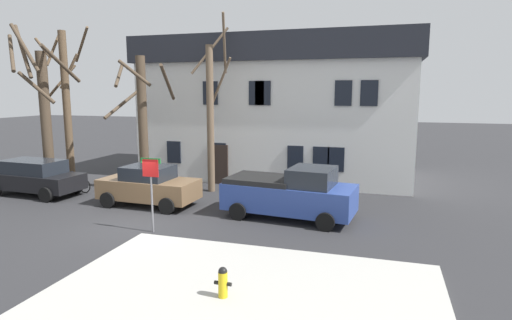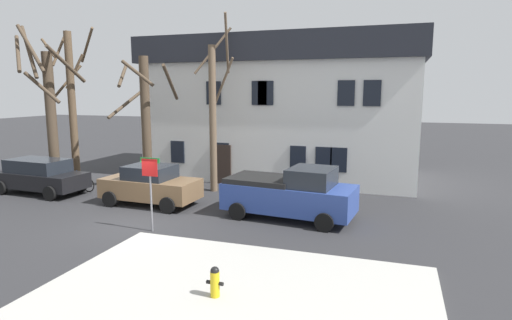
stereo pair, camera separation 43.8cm
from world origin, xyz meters
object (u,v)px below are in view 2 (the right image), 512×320
(tree_bare_end, at_px, (214,112))
(bicycle_leaning, at_px, (80,184))
(tree_bare_far, at_px, (145,119))
(car_brown_sedan, at_px, (151,185))
(tree_bare_near, at_px, (49,108))
(fire_hydrant, at_px, (215,281))
(car_black_wagon, at_px, (40,176))
(tree_bare_mid, at_px, (72,101))
(street_sign_pole, at_px, (150,180))
(pickup_truck_blue, at_px, (290,193))
(building_main, at_px, (284,107))

(tree_bare_end, bearing_deg, bicycle_leaning, -160.55)
(tree_bare_far, relative_size, tree_bare_end, 0.78)
(tree_bare_far, distance_m, car_brown_sedan, 3.96)
(tree_bare_end, bearing_deg, tree_bare_near, -170.32)
(fire_hydrant, bearing_deg, car_black_wagon, 149.90)
(tree_bare_mid, bearing_deg, street_sign_pole, -35.31)
(street_sign_pole, bearing_deg, tree_bare_mid, 144.69)
(tree_bare_far, height_order, bicycle_leaning, tree_bare_far)
(tree_bare_near, bearing_deg, bicycle_leaning, -17.91)
(bicycle_leaning, bearing_deg, tree_bare_mid, 134.48)
(car_black_wagon, relative_size, pickup_truck_blue, 0.90)
(tree_bare_mid, relative_size, bicycle_leaning, 4.67)
(car_black_wagon, xyz_separation_m, pickup_truck_blue, (12.43, -0.15, 0.11))
(tree_bare_far, distance_m, car_black_wagon, 5.74)
(tree_bare_near, xyz_separation_m, street_sign_pole, (9.04, -4.95, -2.19))
(tree_bare_end, bearing_deg, fire_hydrant, -66.11)
(tree_bare_mid, distance_m, pickup_truck_blue, 13.51)
(car_brown_sedan, relative_size, street_sign_pole, 1.63)
(car_brown_sedan, bearing_deg, tree_bare_mid, 155.85)
(tree_bare_near, bearing_deg, car_brown_sedan, -14.70)
(fire_hydrant, bearing_deg, building_main, 98.92)
(car_brown_sedan, distance_m, street_sign_pole, 3.82)
(tree_bare_far, height_order, car_brown_sedan, tree_bare_far)
(tree_bare_end, height_order, car_brown_sedan, tree_bare_end)
(building_main, relative_size, pickup_truck_blue, 2.93)
(tree_bare_far, bearing_deg, tree_bare_end, 16.44)
(street_sign_pole, bearing_deg, building_main, 81.67)
(pickup_truck_blue, bearing_deg, tree_bare_far, 163.08)
(bicycle_leaning, bearing_deg, fire_hydrant, -36.84)
(tree_bare_mid, bearing_deg, fire_hydrant, -38.21)
(bicycle_leaning, bearing_deg, street_sign_pole, -32.03)
(building_main, distance_m, tree_bare_far, 8.23)
(tree_bare_mid, distance_m, tree_bare_end, 8.10)
(tree_bare_end, bearing_deg, building_main, 67.93)
(car_brown_sedan, distance_m, bicycle_leaning, 4.87)
(fire_hydrant, bearing_deg, bicycle_leaning, 143.16)
(building_main, distance_m, car_black_wagon, 13.40)
(tree_bare_near, height_order, street_sign_pole, tree_bare_near)
(building_main, xyz_separation_m, pickup_truck_blue, (2.52, -8.63, -2.97))
(building_main, distance_m, pickup_truck_blue, 9.47)
(fire_hydrant, distance_m, bicycle_leaning, 13.60)
(tree_bare_mid, distance_m, street_sign_pole, 10.72)
(tree_bare_end, xyz_separation_m, car_brown_sedan, (-1.57, -3.32, -3.03))
(building_main, distance_m, tree_bare_near, 12.69)
(tree_bare_near, relative_size, bicycle_leaning, 4.66)
(tree_bare_near, height_order, bicycle_leaning, tree_bare_near)
(tree_bare_far, xyz_separation_m, car_black_wagon, (-4.54, -2.25, -2.70))
(car_brown_sedan, bearing_deg, fire_hydrant, -48.88)
(tree_bare_mid, height_order, tree_bare_far, tree_bare_mid)
(car_black_wagon, height_order, street_sign_pole, street_sign_pole)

